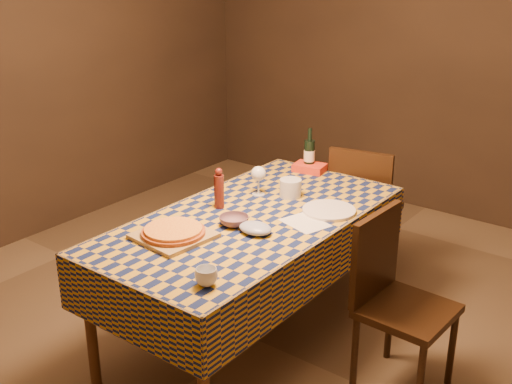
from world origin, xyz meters
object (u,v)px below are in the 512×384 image
Objects in this scene: cutting_board at (174,236)px; wine_bottle at (309,155)px; dining_table at (250,230)px; chair_far at (363,205)px; bowl at (234,221)px; white_plate at (329,210)px; chair_right at (393,293)px; pizza at (173,231)px.

wine_bottle is at bearing 91.10° from cutting_board.
dining_table is 1.10m from chair_far.
bowl is 0.53× the size of white_plate.
white_plate is at bearing 56.30° from bowl.
chair_right reaches higher than cutting_board.
dining_table is at bearing -96.48° from chair_far.
wine_bottle is (-0.02, 1.29, 0.07)m from pizza.
cutting_board is 1.30m from wine_bottle.
wine_bottle is at bearing 143.65° from chair_right.
chair_far is (0.27, 1.52, -0.26)m from cutting_board.
bowl reaches higher than white_plate.
bowl is 0.90m from chair_right.
cutting_board is 1.15× the size of white_plate.
bowl reaches higher than dining_table.
dining_table is at bearing 88.60° from bowl.
wine_bottle is (-0.17, 0.85, 0.18)m from dining_table.
dining_table is at bearing -133.28° from white_plate.
wine_bottle reaches higher than chair_right.
pizza is 2.41× the size of bowl.
wine_bottle is 0.96× the size of white_plate.
chair_far is at bearing 125.77° from chair_right.
cutting_board is at bearing -108.31° from dining_table.
dining_table is 0.84m from chair_right.
pizza is at bearing -149.09° from chair_right.
chair_far is 1.17m from chair_right.
white_plate is at bearing -76.65° from chair_far.
dining_table is 5.43× the size of cutting_board.
chair_far reaches higher than dining_table.
bowl is at bearing -91.40° from dining_table.
cutting_board is at bearing -115.08° from bowl.
cutting_board is (-0.15, -0.44, 0.09)m from dining_table.
chair_right is (0.69, -0.95, 0.00)m from chair_far.
white_plate is 0.32× the size of chair_right.
pizza is (0.00, 0.00, 0.03)m from cutting_board.
pizza is 0.41× the size of chair_far.
dining_table is 1.98× the size of chair_right.
bowl is 0.17× the size of chair_right.
chair_right reaches higher than dining_table.
bowl is (0.14, 0.31, -0.01)m from pizza.
cutting_board is at bearing -149.09° from chair_right.
wine_bottle is at bearing 99.70° from bowl.
chair_far is at bearing 83.52° from dining_table.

